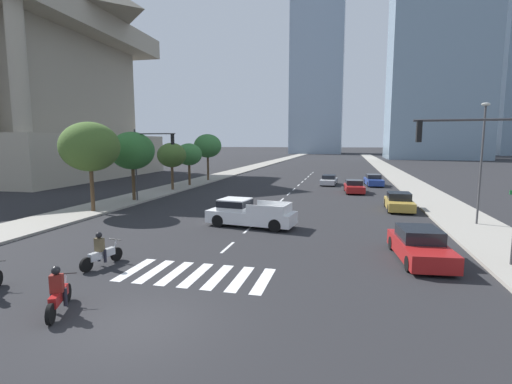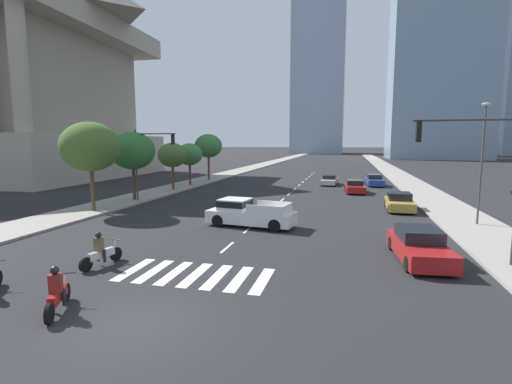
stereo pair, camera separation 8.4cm
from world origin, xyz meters
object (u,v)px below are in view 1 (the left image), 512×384
(motorcycle_lead, at_px, (101,253))
(traffic_signal_far, at_px, (150,153))
(sedan_gold_1, at_px, (399,202))
(street_tree_fourth, at_px, (189,155))
(sedan_silver_0, at_px, (329,180))
(sedan_red_2, at_px, (420,246))
(street_tree_nearest, at_px, (90,147))
(street_tree_third, at_px, (172,155))
(motorcycle_third, at_px, (58,294))
(pickup_truck, at_px, (247,213))
(street_lamp_east, at_px, (482,155))
(sedan_red_3, at_px, (354,187))
(sedan_blue_4, at_px, (373,180))
(street_tree_second, at_px, (132,151))
(traffic_signal_near, at_px, (480,160))
(street_tree_fifth, at_px, (208,146))

(motorcycle_lead, bearing_deg, traffic_signal_far, 33.58)
(sedan_gold_1, height_order, street_tree_fourth, street_tree_fourth)
(sedan_silver_0, distance_m, sedan_red_2, 29.78)
(sedan_red_2, xyz_separation_m, street_tree_fourth, (-21.33, 23.95, 3.10))
(street_tree_nearest, xyz_separation_m, street_tree_third, (-0.00, 13.05, -1.03))
(sedan_gold_1, bearing_deg, motorcycle_third, -30.06)
(motorcycle_third, bearing_deg, motorcycle_lead, -5.10)
(traffic_signal_far, distance_m, street_tree_fourth, 12.33)
(pickup_truck, xyz_separation_m, street_lamp_east, (13.88, 3.34, 3.62))
(sedan_red_3, bearing_deg, street_tree_fourth, -98.69)
(sedan_blue_4, xyz_separation_m, traffic_signal_far, (-19.56, -17.92, 3.69))
(pickup_truck, bearing_deg, sedan_gold_1, -132.76)
(motorcycle_lead, bearing_deg, street_tree_nearest, 49.49)
(street_tree_second, bearing_deg, sedan_silver_0, 47.34)
(motorcycle_lead, bearing_deg, sedan_gold_1, -28.04)
(street_tree_second, bearing_deg, street_lamp_east, -8.23)
(sedan_gold_1, distance_m, traffic_signal_near, 13.76)
(sedan_red_3, bearing_deg, traffic_signal_near, 6.75)
(sedan_red_2, height_order, street_tree_fourth, street_tree_fourth)
(sedan_blue_4, distance_m, street_tree_fifth, 21.69)
(motorcycle_third, xyz_separation_m, street_tree_fourth, (-9.68, 32.06, 3.17))
(pickup_truck, height_order, street_tree_nearest, street_tree_nearest)
(sedan_silver_0, distance_m, street_tree_second, 23.98)
(sedan_red_3, bearing_deg, sedan_silver_0, -161.40)
(motorcycle_third, height_order, sedan_gold_1, motorcycle_third)
(pickup_truck, bearing_deg, sedan_silver_0, -91.03)
(sedan_red_2, relative_size, traffic_signal_far, 0.78)
(sedan_red_2, relative_size, traffic_signal_near, 0.76)
(street_lamp_east, bearing_deg, motorcycle_lead, -145.68)
(street_lamp_east, relative_size, street_tree_nearest, 1.14)
(traffic_signal_near, height_order, street_tree_fourth, traffic_signal_near)
(traffic_signal_far, xyz_separation_m, street_lamp_east, (24.32, -3.62, 0.12))
(motorcycle_third, relative_size, pickup_truck, 0.36)
(sedan_silver_0, relative_size, street_tree_second, 0.75)
(traffic_signal_near, relative_size, street_tree_third, 1.27)
(motorcycle_lead, xyz_separation_m, sedan_blue_4, (13.06, 33.71, 0.04))
(sedan_red_2, bearing_deg, street_tree_fifth, -150.21)
(sedan_red_3, relative_size, sedan_blue_4, 0.94)
(street_tree_nearest, relative_size, street_tree_fifth, 1.06)
(street_lamp_east, bearing_deg, traffic_signal_near, -107.63)
(traffic_signal_far, xyz_separation_m, street_tree_fifth, (-1.74, 18.37, 0.38))
(sedan_silver_0, bearing_deg, street_tree_nearest, -31.87)
(motorcycle_lead, bearing_deg, sedan_red_2, -61.67)
(pickup_truck, distance_m, traffic_signal_far, 13.02)
(pickup_truck, xyz_separation_m, street_tree_third, (-12.18, 14.65, 3.00))
(sedan_blue_4, relative_size, street_tree_fourth, 0.95)
(traffic_signal_near, bearing_deg, sedan_red_2, -6.30)
(sedan_silver_0, bearing_deg, pickup_truck, -5.81)
(sedan_red_2, bearing_deg, traffic_signal_far, -126.48)
(pickup_truck, height_order, street_tree_second, street_tree_second)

